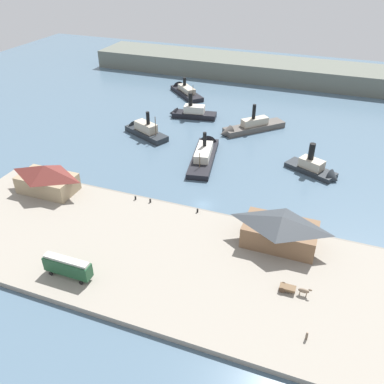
# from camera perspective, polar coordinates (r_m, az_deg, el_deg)

# --- Properties ---
(ground_plane) EXTENTS (320.00, 320.00, 0.00)m
(ground_plane) POSITION_cam_1_polar(r_m,az_deg,el_deg) (101.49, 1.57, -1.79)
(ground_plane) COLOR slate
(quay_promenade) EXTENTS (110.00, 36.00, 1.20)m
(quay_promenade) POSITION_cam_1_polar(r_m,az_deg,el_deg) (84.99, -3.40, -9.30)
(quay_promenade) COLOR gray
(quay_promenade) RESTS_ON ground
(seawall_edge) EXTENTS (110.00, 0.80, 1.00)m
(seawall_edge) POSITION_cam_1_polar(r_m,az_deg,el_deg) (98.41, 0.88, -2.66)
(seawall_edge) COLOR slate
(seawall_edge) RESTS_ON ground
(ferry_shed_customs_shed) EXTENTS (14.53, 8.47, 7.40)m
(ferry_shed_customs_shed) POSITION_cam_1_polar(r_m,az_deg,el_deg) (109.13, -19.74, 1.85)
(ferry_shed_customs_shed) COLOR #998466
(ferry_shed_customs_shed) RESTS_ON quay_promenade
(ferry_shed_east_terminal) EXTENTS (15.50, 9.23, 6.93)m
(ferry_shed_east_terminal) POSITION_cam_1_polar(r_m,az_deg,el_deg) (87.45, 12.29, -5.24)
(ferry_shed_east_terminal) COLOR brown
(ferry_shed_east_terminal) RESTS_ON quay_promenade
(street_tram) EXTENTS (9.76, 2.42, 4.36)m
(street_tram) POSITION_cam_1_polar(r_m,az_deg,el_deg) (82.04, -17.07, -9.92)
(street_tram) COLOR #1E4C2D
(street_tram) RESTS_ON quay_promenade
(horse_cart) EXTENTS (5.79, 1.65, 1.87)m
(horse_cart) POSITION_cam_1_polar(r_m,az_deg,el_deg) (78.85, 14.02, -13.04)
(horse_cart) COLOR brown
(horse_cart) RESTS_ON quay_promenade
(pedestrian_walking_east) EXTENTS (0.41, 0.41, 1.65)m
(pedestrian_walking_east) POSITION_cam_1_polar(r_m,az_deg,el_deg) (72.50, 15.80, -18.86)
(pedestrian_walking_east) COLOR #6B5B4C
(pedestrian_walking_east) RESTS_ON quay_promenade
(mooring_post_center_west) EXTENTS (0.44, 0.44, 0.90)m
(mooring_post_center_west) POSITION_cam_1_polar(r_m,az_deg,el_deg) (100.48, -5.88, -1.23)
(mooring_post_center_west) COLOR black
(mooring_post_center_west) RESTS_ON quay_promenade
(mooring_post_east) EXTENTS (0.44, 0.44, 0.90)m
(mooring_post_east) POSITION_cam_1_polar(r_m,az_deg,el_deg) (101.98, -7.94, -0.83)
(mooring_post_east) COLOR black
(mooring_post_east) RESTS_ON quay_promenade
(mooring_post_west) EXTENTS (0.44, 0.44, 0.90)m
(mooring_post_west) POSITION_cam_1_polar(r_m,az_deg,el_deg) (96.51, 0.78, -2.62)
(mooring_post_west) COLOR black
(mooring_post_west) RESTS_ON quay_promenade
(ferry_moored_east) EXTENTS (19.80, 19.18, 8.75)m
(ferry_moored_east) POSITION_cam_1_polar(r_m,az_deg,el_deg) (176.51, -1.15, 14.05)
(ferry_moored_east) COLOR black
(ferry_moored_east) RESTS_ON ground
(ferry_moored_west) EXTENTS (16.24, 11.08, 10.33)m
(ferry_moored_west) POSITION_cam_1_polar(r_m,az_deg,el_deg) (118.89, 17.06, 3.06)
(ferry_moored_west) COLOR #23282D
(ferry_moored_west) RESTS_ON ground
(ferry_mid_harbor) EXTENTS (18.74, 12.21, 10.27)m
(ferry_mid_harbor) POSITION_cam_1_polar(r_m,az_deg,el_deg) (138.46, -6.90, 8.64)
(ferry_mid_harbor) COLOR #23282D
(ferry_mid_harbor) RESTS_ON ground
(ferry_outer_harbor) EXTENTS (20.45, 20.56, 10.63)m
(ferry_outer_harbor) POSITION_cam_1_polar(r_m,az_deg,el_deg) (141.19, 7.87, 8.97)
(ferry_outer_harbor) COLOR #514C47
(ferry_outer_harbor) RESTS_ON ground
(ferry_approaching_east) EXTENTS (17.83, 7.49, 10.39)m
(ferry_approaching_east) POSITION_cam_1_polar(r_m,az_deg,el_deg) (151.60, -0.27, 11.07)
(ferry_approaching_east) COLOR black
(ferry_approaching_east) RESTS_ON ground
(ferry_approaching_west) EXTENTS (10.63, 26.74, 10.25)m
(ferry_approaching_west) POSITION_cam_1_polar(r_m,az_deg,el_deg) (123.80, 1.85, 5.68)
(ferry_approaching_west) COLOR black
(ferry_approaching_west) RESTS_ON ground
(far_headland) EXTENTS (180.00, 24.00, 8.00)m
(far_headland) POSITION_cam_1_polar(r_m,az_deg,el_deg) (198.55, 12.59, 16.25)
(far_headland) COLOR #60665B
(far_headland) RESTS_ON ground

